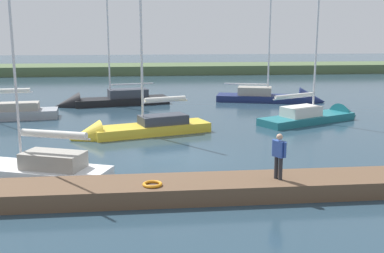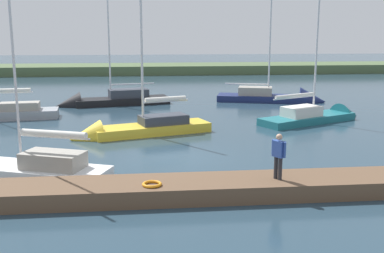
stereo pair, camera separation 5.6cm
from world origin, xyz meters
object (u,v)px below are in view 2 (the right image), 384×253
object	(u,v)px
life_ring_buoy	(152,184)
sailboat_behind_pier	(106,102)
person_on_dock	(279,153)
sailboat_inner_slip	(320,119)
sailboat_far_left	(7,170)
sailboat_mid_channel	(280,99)
sailboat_outer_mooring	(134,132)

from	to	relation	value
life_ring_buoy	sailboat_behind_pier	distance (m)	21.80
person_on_dock	sailboat_inner_slip	bearing A→B (deg)	-148.43
sailboat_far_left	sailboat_mid_channel	xyz separation A→B (m)	(-16.70, -18.00, 0.04)
sailboat_behind_pier	person_on_dock	size ratio (longest dim) A/B	6.77
sailboat_outer_mooring	sailboat_behind_pier	xyz separation A→B (m)	(2.38, -11.12, 0.03)
sailboat_inner_slip	person_on_dock	size ratio (longest dim) A/B	6.44
person_on_dock	sailboat_outer_mooring	bearing A→B (deg)	-94.58
person_on_dock	sailboat_far_left	bearing A→B (deg)	-51.11
life_ring_buoy	sailboat_inner_slip	bearing A→B (deg)	-129.30
sailboat_outer_mooring	sailboat_far_left	world-z (taller)	sailboat_far_left
sailboat_outer_mooring	person_on_dock	size ratio (longest dim) A/B	5.34
sailboat_far_left	sailboat_outer_mooring	bearing A→B (deg)	-106.05
sailboat_mid_channel	person_on_dock	distance (m)	22.61
sailboat_outer_mooring	sailboat_far_left	distance (m)	8.25
sailboat_outer_mooring	life_ring_buoy	bearing A→B (deg)	76.78
sailboat_behind_pier	sailboat_inner_slip	xyz separation A→B (m)	(-14.30, 8.01, -0.08)
person_on_dock	sailboat_behind_pier	bearing A→B (deg)	-102.02
sailboat_behind_pier	sailboat_mid_channel	bearing A→B (deg)	168.61
sailboat_behind_pier	sailboat_far_left	distance (m)	17.90
sailboat_inner_slip	sailboat_mid_channel	world-z (taller)	sailboat_inner_slip
sailboat_inner_slip	sailboat_behind_pier	bearing A→B (deg)	124.69
sailboat_far_left	sailboat_inner_slip	world-z (taller)	sailboat_inner_slip
sailboat_outer_mooring	sailboat_mid_channel	world-z (taller)	sailboat_mid_channel
sailboat_far_left	sailboat_inner_slip	xyz separation A→B (m)	(-16.88, -9.70, -0.04)
sailboat_outer_mooring	person_on_dock	distance (m)	11.52
life_ring_buoy	sailboat_far_left	distance (m)	6.97
life_ring_buoy	sailboat_inner_slip	world-z (taller)	sailboat_inner_slip
sailboat_outer_mooring	person_on_dock	bearing A→B (deg)	99.23
sailboat_mid_channel	sailboat_far_left	bearing A→B (deg)	-116.85
sailboat_outer_mooring	sailboat_inner_slip	distance (m)	12.32
sailboat_behind_pier	sailboat_inner_slip	size ratio (longest dim) A/B	1.05
sailboat_far_left	person_on_dock	size ratio (longest dim) A/B	5.53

